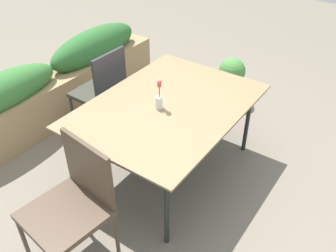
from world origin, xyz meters
The scene contains 7 objects.
ground_plane centered at (0.00, 0.00, 0.00)m, with size 12.00×12.00×0.00m, color #756B5B.
dining_table centered at (0.07, 0.01, 0.67)m, with size 1.55×1.13×0.71m.
chair_end_left centered at (-1.00, 0.00, 0.54)m, with size 0.54×0.54×0.93m.
chair_far_side centered at (0.19, 0.87, 0.51)m, with size 0.44×0.44×0.92m.
flower_vase centered at (-0.01, 0.03, 0.81)m, with size 0.06×0.06×0.26m.
planter_box centered at (0.12, 1.50, 0.38)m, with size 2.80×0.39×0.80m.
potted_plant centered at (1.46, 0.09, 0.28)m, with size 0.30×0.30×0.54m.
Camera 1 is at (-1.98, -1.42, 2.30)m, focal length 38.82 mm.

